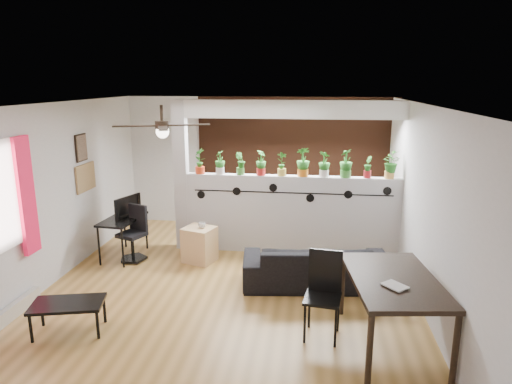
# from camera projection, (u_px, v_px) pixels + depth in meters

# --- Properties ---
(room_shell) EXTENTS (6.30, 7.10, 2.90)m
(room_shell) POSITION_uv_depth(u_px,v_px,m) (229.00, 200.00, 6.29)
(room_shell) COLOR olive
(room_shell) RESTS_ON ground
(partition_wall) EXTENTS (3.60, 0.18, 1.35)m
(partition_wall) POSITION_uv_depth(u_px,v_px,m) (291.00, 215.00, 7.79)
(partition_wall) COLOR #BCBCC1
(partition_wall) RESTS_ON ground
(ceiling_header) EXTENTS (3.60, 0.18, 0.30)m
(ceiling_header) POSITION_uv_depth(u_px,v_px,m) (293.00, 109.00, 7.37)
(ceiling_header) COLOR white
(ceiling_header) RESTS_ON room_shell
(pier_column) EXTENTS (0.22, 0.20, 2.60)m
(pier_column) POSITION_uv_depth(u_px,v_px,m) (182.00, 176.00, 7.87)
(pier_column) COLOR #BCBCC1
(pier_column) RESTS_ON ground
(brick_panel) EXTENTS (3.90, 0.05, 2.60)m
(brick_panel) POSITION_uv_depth(u_px,v_px,m) (296.00, 163.00, 9.06)
(brick_panel) COLOR brown
(brick_panel) RESTS_ON ground
(vine_decal) EXTENTS (3.31, 0.01, 0.30)m
(vine_decal) POSITION_uv_depth(u_px,v_px,m) (292.00, 193.00, 7.60)
(vine_decal) COLOR black
(vine_decal) RESTS_ON partition_wall
(baseboard_heater) EXTENTS (0.08, 1.00, 0.18)m
(baseboard_heater) POSITION_uv_depth(u_px,v_px,m) (14.00, 310.00, 5.73)
(baseboard_heater) COLOR beige
(baseboard_heater) RESTS_ON ground
(corkboard) EXTENTS (0.03, 0.60, 0.45)m
(corkboard) POSITION_uv_depth(u_px,v_px,m) (86.00, 177.00, 7.51)
(corkboard) COLOR olive
(corkboard) RESTS_ON room_shell
(framed_art) EXTENTS (0.03, 0.34, 0.44)m
(framed_art) POSITION_uv_depth(u_px,v_px,m) (81.00, 148.00, 7.34)
(framed_art) COLOR #8C7259
(framed_art) RESTS_ON room_shell
(ceiling_fan) EXTENTS (1.19, 1.19, 0.43)m
(ceiling_fan) POSITION_uv_depth(u_px,v_px,m) (162.00, 127.00, 5.86)
(ceiling_fan) COLOR black
(ceiling_fan) RESTS_ON room_shell
(potted_plant_0) EXTENTS (0.28, 0.29, 0.44)m
(potted_plant_0) POSITION_uv_depth(u_px,v_px,m) (200.00, 160.00, 7.76)
(potted_plant_0) COLOR red
(potted_plant_0) RESTS_ON partition_wall
(potted_plant_1) EXTENTS (0.20, 0.23, 0.41)m
(potted_plant_1) POSITION_uv_depth(u_px,v_px,m) (220.00, 162.00, 7.73)
(potted_plant_1) COLOR white
(potted_plant_1) RESTS_ON partition_wall
(potted_plant_2) EXTENTS (0.20, 0.16, 0.38)m
(potted_plant_2) POSITION_uv_depth(u_px,v_px,m) (240.00, 163.00, 7.69)
(potted_plant_2) COLOR #418831
(potted_plant_2) RESTS_ON partition_wall
(potted_plant_3) EXTENTS (0.20, 0.23, 0.42)m
(potted_plant_3) POSITION_uv_depth(u_px,v_px,m) (261.00, 162.00, 7.64)
(potted_plant_3) COLOR red
(potted_plant_3) RESTS_ON partition_wall
(potted_plant_4) EXTENTS (0.24, 0.20, 0.41)m
(potted_plant_4) POSITION_uv_depth(u_px,v_px,m) (282.00, 163.00, 7.60)
(potted_plant_4) COLOR gold
(potted_plant_4) RESTS_ON partition_wall
(potted_plant_5) EXTENTS (0.31, 0.28, 0.49)m
(potted_plant_5) POSITION_uv_depth(u_px,v_px,m) (303.00, 161.00, 7.55)
(potted_plant_5) COLOR orange
(potted_plant_5) RESTS_ON partition_wall
(potted_plant_6) EXTENTS (0.28, 0.28, 0.43)m
(potted_plant_6) POSITION_uv_depth(u_px,v_px,m) (324.00, 163.00, 7.51)
(potted_plant_6) COLOR white
(potted_plant_6) RESTS_ON partition_wall
(potted_plant_7) EXTENTS (0.30, 0.32, 0.47)m
(potted_plant_7) POSITION_uv_depth(u_px,v_px,m) (346.00, 162.00, 7.46)
(potted_plant_7) COLOR #3B8932
(potted_plant_7) RESTS_ON partition_wall
(potted_plant_8) EXTENTS (0.17, 0.19, 0.36)m
(potted_plant_8) POSITION_uv_depth(u_px,v_px,m) (368.00, 166.00, 7.43)
(potted_plant_8) COLOR #B01C21
(potted_plant_8) RESTS_ON partition_wall
(potted_plant_9) EXTENTS (0.24, 0.27, 0.44)m
(potted_plant_9) POSITION_uv_depth(u_px,v_px,m) (390.00, 164.00, 7.38)
(potted_plant_9) COLOR gold
(potted_plant_9) RESTS_ON partition_wall
(sofa) EXTENTS (2.07, 1.01, 0.59)m
(sofa) POSITION_uv_depth(u_px,v_px,m) (316.00, 266.00, 6.61)
(sofa) COLOR black
(sofa) RESTS_ON ground
(cube_shelf) EXTENTS (0.58, 0.55, 0.58)m
(cube_shelf) POSITION_uv_depth(u_px,v_px,m) (200.00, 244.00, 7.47)
(cube_shelf) COLOR tan
(cube_shelf) RESTS_ON ground
(cup) EXTENTS (0.15, 0.15, 0.09)m
(cup) POSITION_uv_depth(u_px,v_px,m) (202.00, 225.00, 7.38)
(cup) COLOR gray
(cup) RESTS_ON cube_shelf
(computer_desk) EXTENTS (0.57, 0.98, 0.68)m
(computer_desk) POSITION_uv_depth(u_px,v_px,m) (123.00, 222.00, 7.59)
(computer_desk) COLOR black
(computer_desk) RESTS_ON ground
(monitor) EXTENTS (0.33, 0.17, 0.19)m
(monitor) POSITION_uv_depth(u_px,v_px,m) (126.00, 210.00, 7.69)
(monitor) COLOR black
(monitor) RESTS_ON computer_desk
(office_chair) EXTENTS (0.49, 0.50, 0.90)m
(office_chair) POSITION_uv_depth(u_px,v_px,m) (134.00, 237.00, 7.51)
(office_chair) COLOR black
(office_chair) RESTS_ON ground
(dining_table) EXTENTS (1.09, 1.60, 0.81)m
(dining_table) POSITION_uv_depth(u_px,v_px,m) (393.00, 285.00, 4.98)
(dining_table) COLOR black
(dining_table) RESTS_ON ground
(book) EXTENTS (0.30, 0.30, 0.02)m
(book) POSITION_uv_depth(u_px,v_px,m) (389.00, 288.00, 4.68)
(book) COLOR gray
(book) RESTS_ON dining_table
(folding_chair) EXTENTS (0.46, 0.46, 1.01)m
(folding_chair) POSITION_uv_depth(u_px,v_px,m) (324.00, 286.00, 5.25)
(folding_chair) COLOR black
(folding_chair) RESTS_ON ground
(coffee_table) EXTENTS (0.90, 0.63, 0.38)m
(coffee_table) POSITION_uv_depth(u_px,v_px,m) (68.00, 306.00, 5.33)
(coffee_table) COLOR black
(coffee_table) RESTS_ON ground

